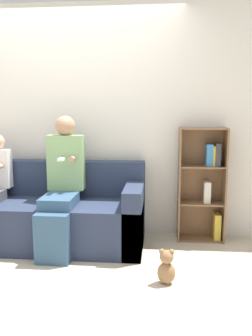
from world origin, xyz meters
The scene contains 6 objects.
ground_plane centered at (0.00, 0.00, 0.00)m, with size 14.00×14.00×0.00m, color beige.
back_wall centered at (0.00, 0.93, 1.27)m, with size 10.00×0.06×2.55m.
couch centered at (-0.13, 0.49, 0.31)m, with size 1.95×0.80×0.86m.
adult_seated centered at (0.03, 0.38, 0.70)m, with size 0.37×0.73×1.35m.
bookshelf centered at (1.49, 0.79, 0.62)m, with size 0.50×0.26×1.22m.
teddy_bear centered at (1.07, -0.29, 0.14)m, with size 0.15×0.12×0.30m.
Camera 1 is at (1.00, -3.04, 1.39)m, focal length 38.00 mm.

